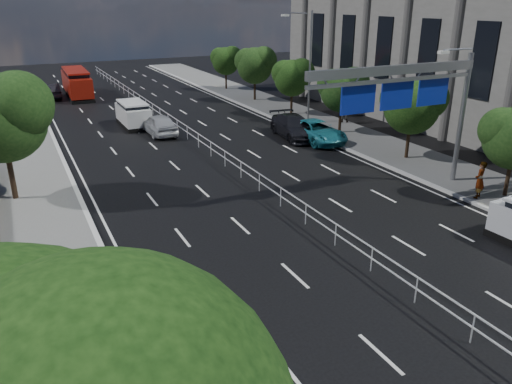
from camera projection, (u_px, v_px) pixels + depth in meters
ground at (450, 328)px, 15.91m from camera, size 160.00×160.00×0.00m
median_fence at (202, 143)px, 34.54m from camera, size 0.05×85.00×1.02m
toilet_sign at (81, 354)px, 10.33m from camera, size 1.62×0.18×4.34m
overhead_gantry at (411, 89)px, 25.07m from camera, size 10.24×0.38×7.45m
streetlight_far at (307, 60)px, 40.10m from camera, size 2.78×2.40×9.00m
civic_hall at (467, 44)px, 41.83m from camera, size 14.40×36.00×14.35m
near_tree_back at (1, 113)px, 24.35m from camera, size 4.84×4.51×6.69m
far_tree_d at (413, 103)px, 31.33m from camera, size 3.85×3.59×5.34m
far_tree_e at (343, 88)px, 37.64m from camera, size 3.63×3.38×5.13m
far_tree_f at (293, 76)px, 43.94m from camera, size 3.52×3.28×5.02m
far_tree_g at (255, 64)px, 50.12m from camera, size 3.96×3.69×5.45m
far_tree_h at (226, 59)px, 56.51m from camera, size 3.41×3.18×4.91m
white_minivan at (133, 114)px, 40.84m from camera, size 2.02×4.66×2.02m
red_bus at (77, 82)px, 53.41m from camera, size 2.47×9.54×2.84m
near_car_silver at (159, 124)px, 38.44m from camera, size 2.09×4.75×1.59m
near_car_dark at (51, 91)px, 52.49m from camera, size 1.66×4.58×1.50m
parked_car_teal at (316, 131)px, 36.49m from camera, size 2.64×5.55×1.53m
parked_car_dark at (294, 127)px, 37.60m from camera, size 3.00×5.88×1.63m
pedestrian_a at (480, 180)px, 25.65m from camera, size 0.85×0.74×1.97m
pedestrian_b at (343, 111)px, 41.65m from camera, size 1.16×1.07×1.92m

